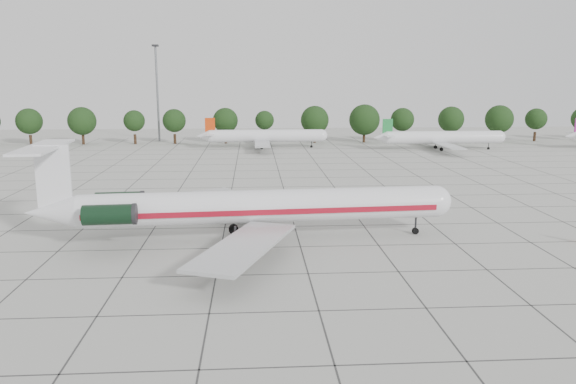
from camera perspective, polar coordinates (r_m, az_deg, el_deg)
The scene contains 7 objects.
ground at distance 64.66m, azimuth 0.67°, elevation -3.51°, with size 260.00×260.00×0.00m, color #B1B2AA.
apron_joints at distance 79.21m, azimuth -0.14°, elevation -0.70°, with size 170.00×170.00×0.02m, color #383838.
main_airliner at distance 58.41m, azimuth -4.89°, elevation -1.48°, with size 44.27×34.72×10.38m.
bg_airliner_c at distance 137.28m, azimuth -2.35°, elevation 5.69°, with size 28.24×27.20×7.40m.
bg_airliner_d at distance 138.52m, azimuth 15.40°, elevation 5.34°, with size 28.24×27.20×7.40m.
tree_line at distance 147.84m, azimuth -6.38°, elevation 7.24°, with size 249.86×8.44×10.22m.
floodlight_mast at distance 156.37m, azimuth -13.15°, elevation 10.29°, with size 1.60×1.60×25.45m.
Camera 1 is at (-4.71, -62.29, 16.71)m, focal length 35.00 mm.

